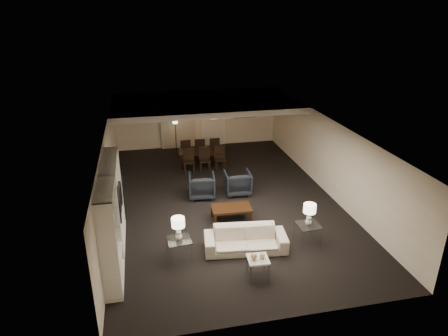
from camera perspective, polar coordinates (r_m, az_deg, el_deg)
floor at (r=13.07m, az=0.00°, el=-4.47°), size 11.00×11.00×0.00m
ceiling at (r=12.15m, az=0.00°, el=6.12°), size 7.00×11.00×0.02m
wall_back at (r=17.71m, az=-3.76°, el=7.06°), size 7.00×0.02×2.50m
wall_front at (r=7.90m, az=8.63°, el=-13.91°), size 7.00×0.02×2.50m
wall_left at (r=12.36m, az=-16.07°, el=-0.64°), size 0.02×11.00×2.50m
wall_right at (r=13.68m, az=14.50°, el=1.74°), size 0.02×11.00×2.50m
ceiling_soffit at (r=15.51m, az=-2.74°, el=9.28°), size 7.00×4.00×0.20m
curtains at (r=17.54m, az=-6.64°, el=6.64°), size 1.50×0.12×2.40m
door at (r=17.84m, az=-1.49°, el=6.55°), size 0.90×0.05×2.10m
painting at (r=18.00m, az=2.93°, el=8.32°), size 0.95×0.04×0.65m
media_unit at (r=10.03m, az=-15.68°, el=-6.62°), size 0.38×3.40×2.35m
pendant_light at (r=15.67m, az=-1.62°, el=7.62°), size 0.52×0.52×0.24m
sofa at (r=10.40m, az=3.09°, el=-10.16°), size 2.19×1.07×0.61m
coffee_table at (r=11.79m, az=1.06°, el=-6.50°), size 1.18×0.71×0.41m
armchair_left at (r=13.10m, az=-3.18°, el=-2.55°), size 0.93×0.96×0.78m
armchair_right at (r=13.31m, az=1.93°, el=-2.10°), size 0.87×0.90×0.78m
side_table_left at (r=10.17m, az=-6.39°, el=-11.37°), size 0.62×0.62×0.54m
side_table_right at (r=10.94m, az=11.83°, el=-9.13°), size 0.60×0.60×0.54m
table_lamp_left at (r=9.87m, az=-6.53°, el=-8.63°), size 0.33×0.33×0.60m
table_lamp_right at (r=10.66m, az=12.07°, el=-6.52°), size 0.37×0.37×0.60m
marble_table at (r=9.57m, az=4.83°, el=-13.94°), size 0.51×0.51×0.48m
gold_gourd_a at (r=9.36m, az=4.29°, el=-12.46°), size 0.15×0.15×0.15m
gold_gourd_b at (r=9.42m, az=5.49°, el=-12.34°), size 0.13×0.13×0.13m
television at (r=10.89m, az=-15.26°, el=-4.70°), size 1.17×0.15×0.67m
vase_blue at (r=9.26m, az=-15.90°, el=-9.51°), size 0.15×0.15×0.16m
vase_amber at (r=9.45m, az=-16.08°, el=-5.31°), size 0.16×0.16×0.17m
floor_speaker at (r=12.51m, az=-14.41°, el=-3.50°), size 0.16×0.16×1.18m
dining_table at (r=15.72m, az=-3.14°, el=1.48°), size 1.89×1.22×0.62m
chair_nl at (r=14.99m, az=-5.02°, el=0.98°), size 0.44×0.44×0.92m
chair_nm at (r=15.06m, az=-2.75°, el=1.16°), size 0.45×0.45×0.92m
chair_nr at (r=15.17m, az=-0.52°, el=1.33°), size 0.45×0.45×0.92m
chair_fl at (r=16.20m, az=-5.61°, el=2.62°), size 0.47×0.47×0.92m
chair_fm at (r=16.27m, az=-3.51°, el=2.77°), size 0.45×0.45×0.92m
chair_fr at (r=16.36m, az=-1.43°, el=2.92°), size 0.43×0.43×0.92m
floor_lamp at (r=17.18m, az=-6.91°, el=4.65°), size 0.23×0.23×1.46m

